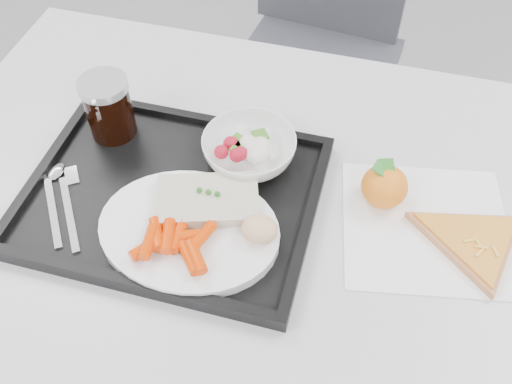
{
  "coord_description": "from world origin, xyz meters",
  "views": [
    {
      "loc": [
        0.13,
        -0.24,
        1.46
      ],
      "look_at": [
        -0.02,
        0.3,
        0.77
      ],
      "focal_mm": 40.0,
      "sensor_mm": 36.0,
      "label": 1
    }
  ],
  "objects_px": {
    "tray": "(173,196)",
    "dinner_plate": "(189,231)",
    "chair": "(321,28)",
    "pizza_slice": "(472,241)",
    "tangerine": "(384,186)",
    "salad_bowl": "(249,149)",
    "cola_glass": "(108,107)",
    "table": "(269,227)"
  },
  "relations": [
    {
      "from": "cola_glass",
      "to": "tangerine",
      "type": "xyz_separation_m",
      "value": [
        0.46,
        -0.02,
        -0.04
      ]
    },
    {
      "from": "chair",
      "to": "dinner_plate",
      "type": "xyz_separation_m",
      "value": [
        -0.04,
        -0.89,
        0.24
      ]
    },
    {
      "from": "table",
      "to": "cola_glass",
      "type": "relative_size",
      "value": 11.11
    },
    {
      "from": "chair",
      "to": "pizza_slice",
      "type": "distance_m",
      "value": 0.9
    },
    {
      "from": "tray",
      "to": "dinner_plate",
      "type": "xyz_separation_m",
      "value": [
        0.05,
        -0.07,
        0.02
      ]
    },
    {
      "from": "tray",
      "to": "chair",
      "type": "bearing_deg",
      "value": 83.37
    },
    {
      "from": "pizza_slice",
      "to": "table",
      "type": "bearing_deg",
      "value": 179.96
    },
    {
      "from": "dinner_plate",
      "to": "tray",
      "type": "bearing_deg",
      "value": 128.4
    },
    {
      "from": "table",
      "to": "cola_glass",
      "type": "height_order",
      "value": "cola_glass"
    },
    {
      "from": "table",
      "to": "dinner_plate",
      "type": "relative_size",
      "value": 4.44
    },
    {
      "from": "tray",
      "to": "dinner_plate",
      "type": "bearing_deg",
      "value": -51.6
    },
    {
      "from": "table",
      "to": "chair",
      "type": "distance_m",
      "value": 0.8
    },
    {
      "from": "cola_glass",
      "to": "tangerine",
      "type": "distance_m",
      "value": 0.46
    },
    {
      "from": "chair",
      "to": "cola_glass",
      "type": "height_order",
      "value": "chair"
    },
    {
      "from": "tangerine",
      "to": "table",
      "type": "bearing_deg",
      "value": -163.53
    },
    {
      "from": "cola_glass",
      "to": "tangerine",
      "type": "relative_size",
      "value": 1.35
    },
    {
      "from": "tangerine",
      "to": "pizza_slice",
      "type": "height_order",
      "value": "tangerine"
    },
    {
      "from": "cola_glass",
      "to": "tangerine",
      "type": "height_order",
      "value": "cola_glass"
    },
    {
      "from": "table",
      "to": "tangerine",
      "type": "distance_m",
      "value": 0.2
    },
    {
      "from": "salad_bowl",
      "to": "pizza_slice",
      "type": "xyz_separation_m",
      "value": [
        0.36,
        -0.07,
        -0.03
      ]
    },
    {
      "from": "table",
      "to": "salad_bowl",
      "type": "height_order",
      "value": "salad_bowl"
    },
    {
      "from": "cola_glass",
      "to": "chair",
      "type": "bearing_deg",
      "value": 71.48
    },
    {
      "from": "salad_bowl",
      "to": "table",
      "type": "bearing_deg",
      "value": -52.62
    },
    {
      "from": "tray",
      "to": "salad_bowl",
      "type": "relative_size",
      "value": 2.96
    },
    {
      "from": "dinner_plate",
      "to": "pizza_slice",
      "type": "height_order",
      "value": "dinner_plate"
    },
    {
      "from": "dinner_plate",
      "to": "chair",
      "type": "bearing_deg",
      "value": 87.19
    },
    {
      "from": "chair",
      "to": "tangerine",
      "type": "xyz_separation_m",
      "value": [
        0.22,
        -0.74,
        0.25
      ]
    },
    {
      "from": "dinner_plate",
      "to": "pizza_slice",
      "type": "distance_m",
      "value": 0.42
    },
    {
      "from": "dinner_plate",
      "to": "salad_bowl",
      "type": "bearing_deg",
      "value": 74.99
    },
    {
      "from": "tray",
      "to": "salad_bowl",
      "type": "bearing_deg",
      "value": 46.47
    },
    {
      "from": "salad_bowl",
      "to": "dinner_plate",
      "type": "bearing_deg",
      "value": -105.01
    },
    {
      "from": "tray",
      "to": "cola_glass",
      "type": "height_order",
      "value": "cola_glass"
    },
    {
      "from": "dinner_plate",
      "to": "pizza_slice",
      "type": "relative_size",
      "value": 1.06
    },
    {
      "from": "pizza_slice",
      "to": "tangerine",
      "type": "bearing_deg",
      "value": 160.31
    },
    {
      "from": "pizza_slice",
      "to": "chair",
      "type": "bearing_deg",
      "value": 114.69
    },
    {
      "from": "tangerine",
      "to": "chair",
      "type": "bearing_deg",
      "value": 106.76
    },
    {
      "from": "table",
      "to": "salad_bowl",
      "type": "distance_m",
      "value": 0.14
    },
    {
      "from": "chair",
      "to": "dinner_plate",
      "type": "distance_m",
      "value": 0.92
    },
    {
      "from": "dinner_plate",
      "to": "cola_glass",
      "type": "bearing_deg",
      "value": 139.0
    },
    {
      "from": "chair",
      "to": "pizza_slice",
      "type": "relative_size",
      "value": 3.66
    },
    {
      "from": "chair",
      "to": "cola_glass",
      "type": "xyz_separation_m",
      "value": [
        -0.24,
        -0.72,
        0.28
      ]
    },
    {
      "from": "table",
      "to": "chair",
      "type": "bearing_deg",
      "value": 93.85
    }
  ]
}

